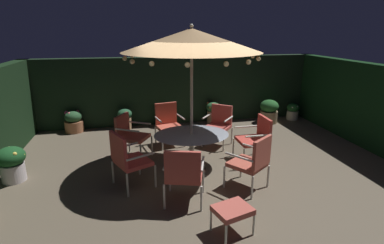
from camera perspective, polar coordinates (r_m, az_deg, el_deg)
The scene contains 19 objects.
ground_plane at distance 6.02m, azimuth 2.70°, elevation -9.50°, with size 8.51×7.16×0.02m, color brown.
hedge_backdrop_rear at distance 8.91m, azimuth -2.71°, elevation 6.12°, with size 8.51×0.30×1.96m, color black.
patio_dining_table at distance 6.01m, azimuth -0.08°, elevation -3.46°, with size 1.51×1.23×0.71m.
patio_umbrella at distance 5.62m, azimuth -0.09°, elevation 15.35°, with size 2.59×2.59×2.80m.
patio_chair_north at distance 7.21m, azimuth 5.21°, elevation -0.08°, with size 0.80×0.79×0.96m.
patio_chair_northeast at distance 7.25m, azimuth -4.59°, elevation 0.08°, with size 0.70×0.67×1.00m.
patio_chair_east at distance 6.55m, azimuth -11.82°, elevation -2.08°, with size 0.79×0.78×0.96m.
patio_chair_southeast at distance 5.34m, azimuth -12.32°, elevation -6.57°, with size 0.78×0.81×1.02m.
patio_chair_south at distance 4.73m, azimuth -1.58°, elevation -9.56°, with size 0.75×0.74×0.99m.
patio_chair_southwest at distance 5.25m, azimuth 11.54°, elevation -7.15°, with size 0.81×0.81×1.00m.
patio_chair_west at distance 6.45m, azimuth 12.21°, elevation -2.64°, with size 0.61×0.65×0.95m.
ottoman_footrest at distance 4.25m, azimuth 7.77°, elevation -16.52°, with size 0.58×0.52×0.40m.
potted_plant_front_corner at distance 8.61m, azimuth -12.71°, elevation 0.75°, with size 0.40×0.40×0.58m.
potted_plant_back_center at distance 6.44m, azimuth -31.27°, elevation -6.64°, with size 0.51×0.51×0.67m.
potted_plant_right_far at distance 8.91m, azimuth 4.05°, elevation 1.93°, with size 0.42×0.42×0.64m.
potted_plant_back_left at distance 9.26m, azimuth 14.52°, elevation 2.07°, with size 0.55×0.55×0.70m.
potted_plant_right_near at distance 8.78m, azimuth -21.69°, elevation 0.05°, with size 0.49×0.49×0.58m.
potted_plant_left_far at distance 8.69m, azimuth -5.87°, elevation 1.01°, with size 0.38×0.38×0.53m.
potted_plant_left_near at distance 9.81m, azimuth 18.70°, elevation 2.00°, with size 0.37×0.37×0.51m.
Camera 1 is at (-1.37, -5.20, 2.71)m, focal length 27.86 mm.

